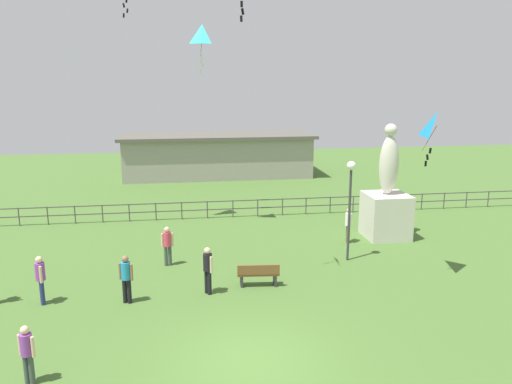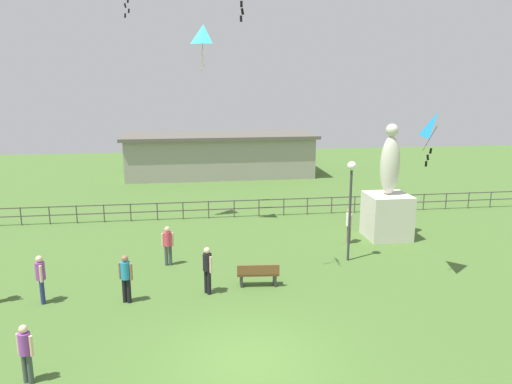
# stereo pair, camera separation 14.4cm
# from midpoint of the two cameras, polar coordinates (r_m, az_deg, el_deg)

# --- Properties ---
(ground_plane) EXTENTS (80.00, 80.00, 0.00)m
(ground_plane) POSITION_cam_midpoint_polar(r_m,az_deg,el_deg) (13.71, -0.53, -18.94)
(ground_plane) COLOR #476B2D
(statue_monument) EXTENTS (1.92, 1.92, 5.32)m
(statue_monument) POSITION_cam_midpoint_polar(r_m,az_deg,el_deg) (23.72, 15.11, -1.44)
(statue_monument) COLOR beige
(statue_monument) RESTS_ON ground_plane
(lamppost) EXTENTS (0.36, 0.36, 4.11)m
(lamppost) POSITION_cam_midpoint_polar(r_m,az_deg,el_deg) (19.96, 11.09, 0.40)
(lamppost) COLOR #38383D
(lamppost) RESTS_ON ground_plane
(park_bench) EXTENTS (1.53, 0.54, 0.85)m
(park_bench) POSITION_cam_midpoint_polar(r_m,az_deg,el_deg) (17.83, 0.48, -9.45)
(park_bench) COLOR brown
(park_bench) RESTS_ON ground_plane
(person_0) EXTENTS (0.47, 0.31, 1.65)m
(person_0) POSITION_cam_midpoint_polar(r_m,az_deg,el_deg) (16.97, -14.56, -9.31)
(person_0) COLOR black
(person_0) RESTS_ON ground_plane
(person_1) EXTENTS (0.32, 0.44, 1.68)m
(person_1) POSITION_cam_midpoint_polar(r_m,az_deg,el_deg) (17.16, -5.40, -8.63)
(person_1) COLOR black
(person_1) RESTS_ON ground_plane
(person_2) EXTENTS (0.43, 0.28, 1.53)m
(person_2) POSITION_cam_midpoint_polar(r_m,az_deg,el_deg) (13.60, -24.78, -16.21)
(person_2) COLOR #3F4C47
(person_2) RESTS_ON ground_plane
(person_3) EXTENTS (0.48, 0.30, 1.60)m
(person_3) POSITION_cam_midpoint_polar(r_m,az_deg,el_deg) (19.92, -9.94, -5.83)
(person_3) COLOR #3F4C47
(person_3) RESTS_ON ground_plane
(person_4) EXTENTS (0.30, 0.48, 1.61)m
(person_4) POSITION_cam_midpoint_polar(r_m,az_deg,el_deg) (22.68, 10.89, -3.56)
(person_4) COLOR brown
(person_4) RESTS_ON ground_plane
(person_6) EXTENTS (0.31, 0.48, 1.65)m
(person_6) POSITION_cam_midpoint_polar(r_m,az_deg,el_deg) (17.81, -23.37, -8.89)
(person_6) COLOR navy
(person_6) RESTS_ON ground_plane
(kite_0) EXTENTS (0.85, 0.90, 2.14)m
(kite_0) POSITION_cam_midpoint_polar(r_m,az_deg,el_deg) (24.29, -5.91, 17.26)
(kite_0) COLOR #19B2B2
(kite_2) EXTENTS (0.76, 1.07, 1.87)m
(kite_2) POSITION_cam_midpoint_polar(r_m,az_deg,el_deg) (18.29, 20.36, 7.04)
(kite_2) COLOR #198CD1
(waterfront_railing) EXTENTS (36.01, 0.06, 0.95)m
(waterfront_railing) POSITION_cam_midpoint_polar(r_m,az_deg,el_deg) (26.43, -5.29, -1.73)
(waterfront_railing) COLOR #4C4742
(waterfront_railing) RESTS_ON ground_plane
(pavilion_building) EXTENTS (14.53, 5.06, 3.22)m
(pavilion_building) POSITION_cam_midpoint_polar(r_m,az_deg,el_deg) (38.07, -4.08, 4.30)
(pavilion_building) COLOR gray
(pavilion_building) RESTS_ON ground_plane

